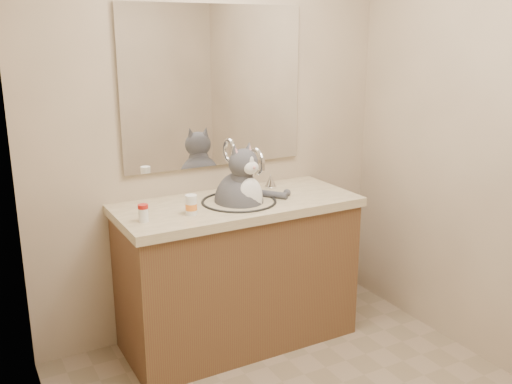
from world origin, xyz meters
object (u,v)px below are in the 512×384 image
(pill_bottle_redcap, at_px, (143,213))
(grey_canister, at_px, (190,207))
(cat, at_px, (241,199))
(pill_bottle_orange, at_px, (191,205))

(pill_bottle_redcap, relative_size, grey_canister, 1.44)
(pill_bottle_redcap, bearing_deg, cat, 7.58)
(pill_bottle_orange, distance_m, grey_canister, 0.03)
(pill_bottle_redcap, xyz_separation_m, pill_bottle_orange, (0.25, -0.01, 0.01))
(cat, bearing_deg, grey_canister, 178.29)
(cat, distance_m, pill_bottle_orange, 0.34)
(pill_bottle_orange, bearing_deg, pill_bottle_redcap, 178.14)
(cat, distance_m, pill_bottle_redcap, 0.58)
(cat, height_order, grey_canister, cat)
(cat, bearing_deg, pill_bottle_orange, -177.27)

